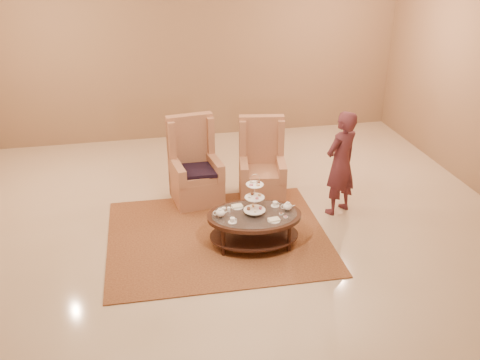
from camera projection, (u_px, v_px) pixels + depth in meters
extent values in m
plane|color=beige|center=(235.00, 239.00, 7.17)|extent=(8.00, 8.00, 0.00)
cube|color=silver|center=(235.00, 239.00, 7.17)|extent=(8.00, 8.00, 0.02)
cube|color=#977352|center=(192.00, 47.00, 9.94)|extent=(8.00, 0.04, 3.50)
cube|color=#926034|center=(218.00, 236.00, 7.21)|extent=(2.97, 2.50, 0.02)
cylinder|color=black|center=(223.00, 242.00, 6.72)|extent=(0.05, 0.05, 0.40)
cylinder|color=black|center=(289.00, 238.00, 6.81)|extent=(0.05, 0.05, 0.40)
cylinder|color=black|center=(221.00, 224.00, 7.12)|extent=(0.05, 0.05, 0.40)
cylinder|color=black|center=(283.00, 221.00, 7.20)|extent=(0.05, 0.05, 0.40)
cylinder|color=white|center=(255.00, 197.00, 6.74)|extent=(0.01, 0.01, 0.50)
torus|color=white|center=(255.00, 179.00, 6.63)|extent=(0.13, 0.02, 0.13)
cylinder|color=white|center=(254.00, 210.00, 6.83)|extent=(0.31, 0.31, 0.01)
cylinder|color=white|center=(255.00, 197.00, 6.75)|extent=(0.27, 0.27, 0.01)
cylinder|color=white|center=(255.00, 184.00, 6.67)|extent=(0.24, 0.24, 0.01)
cylinder|color=#B15A62|center=(260.00, 208.00, 6.82)|extent=(0.04, 0.04, 0.03)
cylinder|color=tan|center=(254.00, 205.00, 6.89)|extent=(0.04, 0.04, 0.03)
cylinder|color=brown|center=(248.00, 209.00, 6.81)|extent=(0.04, 0.04, 0.03)
cylinder|color=white|center=(255.00, 211.00, 6.75)|extent=(0.04, 0.04, 0.03)
ellipsoid|color=tan|center=(260.00, 195.00, 6.76)|extent=(0.05, 0.05, 0.03)
ellipsoid|color=brown|center=(252.00, 194.00, 6.80)|extent=(0.05, 0.05, 0.03)
ellipsoid|color=white|center=(250.00, 197.00, 6.71)|extent=(0.05, 0.05, 0.03)
ellipsoid|color=#B15A62|center=(257.00, 198.00, 6.68)|extent=(0.05, 0.05, 0.03)
cube|color=brown|center=(258.00, 182.00, 6.70)|extent=(0.05, 0.03, 0.02)
cube|color=white|center=(252.00, 182.00, 6.70)|extent=(0.05, 0.03, 0.02)
cube|color=#B15A62|center=(251.00, 185.00, 6.63)|extent=(0.05, 0.03, 0.02)
cube|color=tan|center=(258.00, 185.00, 6.62)|extent=(0.05, 0.03, 0.02)
ellipsoid|color=white|center=(220.00, 213.00, 6.76)|extent=(0.13, 0.13, 0.10)
cylinder|color=white|center=(220.00, 209.00, 6.74)|extent=(0.06, 0.06, 0.01)
sphere|color=white|center=(220.00, 208.00, 6.74)|extent=(0.02, 0.02, 0.02)
cone|color=white|center=(226.00, 212.00, 6.77)|extent=(0.08, 0.03, 0.05)
torus|color=white|center=(215.00, 213.00, 6.76)|extent=(0.07, 0.02, 0.07)
ellipsoid|color=white|center=(288.00, 206.00, 6.92)|extent=(0.13, 0.13, 0.10)
cylinder|color=white|center=(288.00, 203.00, 6.89)|extent=(0.06, 0.06, 0.01)
sphere|color=white|center=(288.00, 202.00, 6.89)|extent=(0.02, 0.02, 0.02)
cone|color=white|center=(293.00, 206.00, 6.92)|extent=(0.08, 0.03, 0.05)
torus|color=white|center=(283.00, 207.00, 6.91)|extent=(0.07, 0.02, 0.07)
cylinder|color=white|center=(232.00, 222.00, 6.66)|extent=(0.12, 0.12, 0.01)
cylinder|color=white|center=(232.00, 220.00, 6.64)|extent=(0.07, 0.07, 0.06)
torus|color=white|center=(235.00, 220.00, 6.65)|extent=(0.04, 0.01, 0.04)
cylinder|color=white|center=(275.00, 206.00, 7.04)|extent=(0.12, 0.12, 0.01)
cylinder|color=white|center=(275.00, 204.00, 7.03)|extent=(0.07, 0.07, 0.06)
torus|color=white|center=(278.00, 204.00, 7.03)|extent=(0.04, 0.01, 0.04)
cylinder|color=white|center=(237.00, 207.00, 7.01)|extent=(0.17, 0.17, 0.01)
cube|color=beige|center=(237.00, 206.00, 7.00)|extent=(0.15, 0.12, 0.02)
cylinder|color=white|center=(274.00, 220.00, 6.69)|extent=(0.17, 0.17, 0.01)
cube|color=beige|center=(274.00, 219.00, 6.69)|extent=(0.15, 0.12, 0.02)
cylinder|color=white|center=(229.00, 209.00, 6.90)|extent=(0.05, 0.05, 0.06)
cylinder|color=white|center=(286.00, 217.00, 6.76)|extent=(0.06, 0.06, 0.01)
cylinder|color=#B15A62|center=(286.00, 216.00, 6.76)|extent=(0.04, 0.04, 0.01)
cylinder|color=white|center=(281.00, 214.00, 6.84)|extent=(0.06, 0.06, 0.01)
cylinder|color=brown|center=(281.00, 213.00, 6.83)|extent=(0.04, 0.04, 0.01)
cylinder|color=white|center=(224.00, 208.00, 6.97)|extent=(0.06, 0.06, 0.01)
cylinder|color=white|center=(224.00, 208.00, 6.97)|extent=(0.04, 0.04, 0.01)
cube|color=#B77856|center=(197.00, 188.00, 8.07)|extent=(0.78, 0.78, 0.42)
cube|color=#B77856|center=(197.00, 174.00, 7.92)|extent=(0.66, 0.66, 0.10)
cube|color=#B77856|center=(191.00, 155.00, 8.13)|extent=(0.70, 0.23, 1.29)
cube|color=#B77856|center=(171.00, 140.00, 7.88)|extent=(0.13, 0.23, 0.59)
cube|color=#B77856|center=(210.00, 135.00, 8.05)|extent=(0.13, 0.23, 0.59)
cube|color=#B77856|center=(178.00, 172.00, 7.80)|extent=(0.20, 0.63, 0.26)
cube|color=#B77856|center=(215.00, 167.00, 7.97)|extent=(0.20, 0.63, 0.26)
cube|color=black|center=(197.00, 171.00, 7.86)|extent=(0.55, 0.50, 0.06)
cube|color=#B77856|center=(262.00, 187.00, 8.13)|extent=(0.77, 0.77, 0.40)
cube|color=#B77856|center=(262.00, 174.00, 7.97)|extent=(0.66, 0.66, 0.10)
cube|color=#B77856|center=(261.00, 154.00, 8.19)|extent=(0.68, 0.24, 1.25)
cube|color=#B77856|center=(242.00, 138.00, 8.02)|extent=(0.13, 0.22, 0.58)
cube|color=#B77856|center=(281.00, 138.00, 8.04)|extent=(0.13, 0.22, 0.58)
cube|color=#B77856|center=(244.00, 169.00, 7.93)|extent=(0.21, 0.61, 0.25)
cube|color=#B77856|center=(281.00, 169.00, 7.95)|extent=(0.21, 0.61, 0.25)
imported|color=#55242C|center=(341.00, 163.00, 7.53)|extent=(0.67, 0.59, 1.54)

